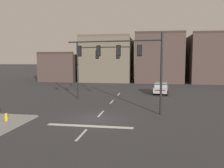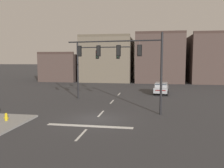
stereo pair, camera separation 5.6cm
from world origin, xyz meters
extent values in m
plane|color=#353538|center=(0.00, 0.00, 0.00)|extent=(400.00, 400.00, 0.00)
cube|color=silver|center=(0.00, -2.00, 0.00)|extent=(6.40, 0.50, 0.01)
cube|color=silver|center=(0.00, -4.00, 0.00)|extent=(0.16, 2.40, 0.01)
cube|color=silver|center=(0.00, 2.00, 0.00)|extent=(0.16, 2.40, 0.01)
cube|color=silver|center=(0.00, 8.00, 0.00)|extent=(0.16, 2.40, 0.01)
cube|color=silver|center=(0.00, 14.00, 0.00)|extent=(0.16, 2.40, 0.01)
cylinder|color=black|center=(5.25, 2.55, 3.52)|extent=(0.20, 0.20, 7.05)
cylinder|color=black|center=(0.85, 3.16, 6.48)|extent=(8.81, 1.33, 0.12)
sphere|color=black|center=(5.25, 2.55, 7.10)|extent=(0.18, 0.18, 0.18)
cylinder|color=#56565B|center=(3.34, 2.82, 6.24)|extent=(0.03, 0.03, 0.35)
cube|color=black|center=(3.34, 2.82, 5.62)|extent=(0.33, 0.28, 0.90)
sphere|color=red|center=(3.35, 2.95, 5.90)|extent=(0.20, 0.20, 0.20)
sphere|color=#2D2314|center=(3.35, 2.95, 5.62)|extent=(0.20, 0.20, 0.20)
sphere|color=black|center=(3.35, 2.95, 5.34)|extent=(0.20, 0.20, 0.20)
cube|color=black|center=(3.33, 2.80, 5.62)|extent=(0.42, 0.09, 1.02)
cylinder|color=#56565B|center=(1.42, 3.08, 6.24)|extent=(0.03, 0.03, 0.35)
cube|color=black|center=(1.42, 3.08, 5.62)|extent=(0.33, 0.28, 0.90)
sphere|color=red|center=(1.44, 3.21, 5.90)|extent=(0.20, 0.20, 0.20)
sphere|color=#2D2314|center=(1.44, 3.21, 5.62)|extent=(0.20, 0.20, 0.20)
sphere|color=black|center=(1.44, 3.21, 5.34)|extent=(0.20, 0.20, 0.20)
cube|color=black|center=(1.42, 3.06, 5.62)|extent=(0.42, 0.09, 1.02)
cylinder|color=#56565B|center=(-0.49, 3.35, 6.24)|extent=(0.03, 0.03, 0.35)
cube|color=black|center=(-0.49, 3.35, 5.62)|extent=(0.33, 0.28, 0.90)
sphere|color=red|center=(-0.47, 3.48, 5.90)|extent=(0.20, 0.20, 0.20)
sphere|color=#2D2314|center=(-0.47, 3.48, 5.62)|extent=(0.20, 0.20, 0.20)
sphere|color=black|center=(-0.47, 3.48, 5.34)|extent=(0.20, 0.20, 0.20)
cube|color=black|center=(-0.49, 3.33, 5.62)|extent=(0.42, 0.09, 1.02)
cylinder|color=#56565B|center=(-2.40, 3.61, 6.24)|extent=(0.03, 0.03, 0.35)
cube|color=black|center=(-2.40, 3.61, 5.62)|extent=(0.33, 0.28, 0.90)
sphere|color=red|center=(-2.38, 3.74, 5.90)|extent=(0.20, 0.20, 0.20)
sphere|color=#2D2314|center=(-2.38, 3.74, 5.62)|extent=(0.20, 0.20, 0.20)
sphere|color=black|center=(-2.38, 3.74, 5.34)|extent=(0.20, 0.20, 0.20)
cube|color=black|center=(-2.40, 3.59, 5.62)|extent=(0.42, 0.09, 1.02)
cylinder|color=black|center=(-4.52, 9.55, 3.39)|extent=(0.20, 0.20, 6.79)
cylinder|color=black|center=(-1.23, 9.21, 6.26)|extent=(6.58, 0.80, 0.12)
sphere|color=black|center=(-4.52, 9.55, 6.84)|extent=(0.18, 0.18, 0.18)
cylinder|color=#56565B|center=(-1.99, 9.29, 6.03)|extent=(0.03, 0.03, 0.35)
cube|color=black|center=(-1.99, 9.29, 5.40)|extent=(0.32, 0.27, 0.90)
sphere|color=red|center=(-2.01, 9.16, 5.68)|extent=(0.20, 0.20, 0.20)
sphere|color=#2D2314|center=(-2.01, 9.16, 5.40)|extent=(0.20, 0.20, 0.20)
sphere|color=black|center=(-2.01, 9.16, 5.12)|extent=(0.20, 0.20, 0.20)
cube|color=black|center=(-1.99, 9.31, 5.40)|extent=(0.42, 0.07, 1.02)
cylinder|color=#56565B|center=(0.53, 9.03, 6.03)|extent=(0.03, 0.03, 0.35)
cube|color=black|center=(0.53, 9.03, 5.40)|extent=(0.32, 0.27, 0.90)
sphere|color=red|center=(0.52, 8.90, 5.68)|extent=(0.20, 0.20, 0.20)
sphere|color=#2D2314|center=(0.52, 8.90, 5.40)|extent=(0.20, 0.20, 0.20)
sphere|color=black|center=(0.52, 8.90, 5.12)|extent=(0.20, 0.20, 0.20)
cube|color=black|center=(0.54, 9.05, 5.40)|extent=(0.42, 0.07, 1.02)
cube|color=#9EA0A5|center=(5.81, 15.13, 0.70)|extent=(2.22, 4.55, 0.70)
cube|color=#9EA0A5|center=(5.79, 14.98, 1.33)|extent=(1.83, 2.61, 0.56)
cube|color=#2D3842|center=(5.87, 15.74, 1.31)|extent=(1.54, 0.39, 0.47)
cube|color=#2D3842|center=(5.68, 13.82, 1.31)|extent=(1.53, 0.36, 0.46)
cylinder|color=black|center=(5.10, 16.66, 0.32)|extent=(0.28, 0.66, 0.64)
cylinder|color=black|center=(6.79, 16.49, 0.32)|extent=(0.28, 0.66, 0.64)
cylinder|color=black|center=(4.82, 13.77, 0.32)|extent=(0.28, 0.66, 0.64)
cylinder|color=black|center=(6.51, 13.60, 0.32)|extent=(0.28, 0.66, 0.64)
sphere|color=silver|center=(5.44, 17.36, 0.75)|extent=(0.16, 0.16, 0.16)
sphere|color=silver|center=(6.59, 17.25, 0.75)|extent=(0.16, 0.16, 0.16)
cube|color=maroon|center=(5.60, 12.96, 0.78)|extent=(1.37, 0.17, 0.12)
cylinder|color=gold|center=(-6.56, -2.10, 0.33)|extent=(0.22, 0.22, 0.55)
cylinder|color=gold|center=(-6.56, -2.10, 0.05)|extent=(0.30, 0.30, 0.10)
sphere|color=gold|center=(-6.56, -2.10, 0.65)|extent=(0.20, 0.20, 0.20)
cylinder|color=gold|center=(-6.71, -2.10, 0.35)|extent=(0.10, 0.08, 0.08)
cylinder|color=gold|center=(-6.41, -2.10, 0.35)|extent=(0.10, 0.08, 0.08)
cube|color=#473833|center=(-15.66, 35.68, 2.96)|extent=(7.97, 13.91, 5.92)
cube|color=#3A2B26|center=(-15.66, 29.03, 6.17)|extent=(7.97, 0.60, 0.50)
cube|color=#665B4C|center=(-5.27, 35.60, 4.70)|extent=(10.80, 13.75, 9.40)
cube|color=brown|center=(-5.27, 29.03, 9.65)|extent=(10.80, 0.60, 0.50)
cube|color=#473833|center=(6.01, 34.74, 4.91)|extent=(9.75, 12.01, 9.81)
cube|color=#3A2B26|center=(6.01, 29.03, 10.06)|extent=(9.75, 0.60, 0.50)
cube|color=#473833|center=(16.34, 35.11, 4.84)|extent=(8.34, 12.75, 9.67)
cube|color=#3A2B26|center=(16.34, 29.03, 9.92)|extent=(8.34, 0.60, 0.50)
camera|label=1|loc=(4.32, -18.17, 4.83)|focal=37.65mm
camera|label=2|loc=(4.37, -18.16, 4.83)|focal=37.65mm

